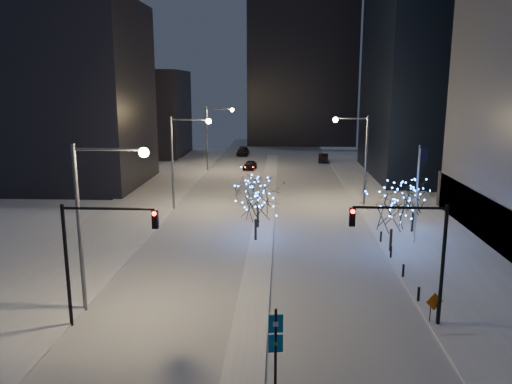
# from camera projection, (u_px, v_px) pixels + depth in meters

# --- Properties ---
(ground) EXTENTS (160.00, 160.00, 0.00)m
(ground) POSITION_uv_depth(u_px,v_px,m) (250.00, 330.00, 27.46)
(ground) COLOR white
(ground) RESTS_ON ground
(road) EXTENTS (20.00, 130.00, 0.02)m
(road) POSITION_uv_depth(u_px,v_px,m) (268.00, 195.00, 61.64)
(road) COLOR #ACB2BB
(road) RESTS_ON ground
(median) EXTENTS (2.00, 80.00, 0.15)m
(median) POSITION_uv_depth(u_px,v_px,m) (266.00, 203.00, 56.75)
(median) COLOR silver
(median) RESTS_ON ground
(east_sidewalk) EXTENTS (10.00, 90.00, 0.15)m
(east_sidewalk) POSITION_uv_depth(u_px,v_px,m) (425.00, 230.00, 46.22)
(east_sidewalk) COLOR silver
(east_sidewalk) RESTS_ON ground
(west_sidewalk) EXTENTS (8.00, 90.00, 0.15)m
(west_sidewalk) POSITION_uv_depth(u_px,v_px,m) (117.00, 226.00, 47.68)
(west_sidewalk) COLOR silver
(west_sidewalk) RESTS_ON ground
(filler_west_near) EXTENTS (22.00, 18.00, 24.00)m
(filler_west_near) POSITION_uv_depth(u_px,v_px,m) (56.00, 95.00, 65.43)
(filler_west_near) COLOR black
(filler_west_near) RESTS_ON ground
(filler_west_far) EXTENTS (18.00, 16.00, 16.00)m
(filler_west_far) POSITION_uv_depth(u_px,v_px,m) (138.00, 113.00, 95.47)
(filler_west_far) COLOR black
(filler_west_far) RESTS_ON ground
(horizon_block) EXTENTS (24.00, 14.00, 42.00)m
(horizon_block) POSITION_uv_depth(u_px,v_px,m) (302.00, 50.00, 112.63)
(horizon_block) COLOR black
(horizon_block) RESTS_ON ground
(street_lamp_w_near) EXTENTS (4.40, 0.56, 10.00)m
(street_lamp_w_near) POSITION_uv_depth(u_px,v_px,m) (96.00, 205.00, 28.51)
(street_lamp_w_near) COLOR #595E66
(street_lamp_w_near) RESTS_ON ground
(street_lamp_w_mid) EXTENTS (4.40, 0.56, 10.00)m
(street_lamp_w_mid) POSITION_uv_depth(u_px,v_px,m) (182.00, 150.00, 52.93)
(street_lamp_w_mid) COLOR #595E66
(street_lamp_w_mid) RESTS_ON ground
(street_lamp_w_far) EXTENTS (4.40, 0.56, 10.00)m
(street_lamp_w_far) POSITION_uv_depth(u_px,v_px,m) (213.00, 130.00, 77.34)
(street_lamp_w_far) COLOR #595E66
(street_lamp_w_far) RESTS_ON ground
(street_lamp_east) EXTENTS (3.90, 0.56, 10.00)m
(street_lamp_east) POSITION_uv_depth(u_px,v_px,m) (358.00, 148.00, 54.91)
(street_lamp_east) COLOR #595E66
(street_lamp_east) RESTS_ON ground
(traffic_signal_west) EXTENTS (5.26, 0.43, 7.00)m
(traffic_signal_west) POSITION_uv_depth(u_px,v_px,m) (93.00, 245.00, 26.89)
(traffic_signal_west) COLOR black
(traffic_signal_west) RESTS_ON ground
(traffic_signal_east) EXTENTS (5.26, 0.43, 7.00)m
(traffic_signal_east) POSITION_uv_depth(u_px,v_px,m) (415.00, 244.00, 26.99)
(traffic_signal_east) COLOR black
(traffic_signal_east) RESTS_ON ground
(flagpoles) EXTENTS (1.35, 2.60, 8.00)m
(flagpoles) POSITION_uv_depth(u_px,v_px,m) (418.00, 186.00, 42.64)
(flagpoles) COLOR silver
(flagpoles) RESTS_ON east_sidewalk
(bollards) EXTENTS (0.16, 12.16, 0.90)m
(bollards) POSITION_uv_depth(u_px,v_px,m) (397.00, 261.00, 36.59)
(bollards) COLOR black
(bollards) RESTS_ON east_sidewalk
(car_near) EXTENTS (2.30, 4.44, 1.44)m
(car_near) POSITION_uv_depth(u_px,v_px,m) (250.00, 165.00, 79.89)
(car_near) COLOR black
(car_near) RESTS_ON ground
(car_mid) EXTENTS (1.97, 4.80, 1.55)m
(car_mid) POSITION_uv_depth(u_px,v_px,m) (323.00, 158.00, 87.84)
(car_mid) COLOR black
(car_mid) RESTS_ON ground
(car_far) EXTENTS (2.23, 5.32, 1.53)m
(car_far) POSITION_uv_depth(u_px,v_px,m) (243.00, 151.00, 96.35)
(car_far) COLOR black
(car_far) RESTS_ON ground
(holiday_tree_median_near) EXTENTS (4.80, 4.80, 5.15)m
(holiday_tree_median_near) POSITION_uv_depth(u_px,v_px,m) (256.00, 202.00, 42.38)
(holiday_tree_median_near) COLOR black
(holiday_tree_median_near) RESTS_ON median
(holiday_tree_median_far) EXTENTS (4.62, 4.62, 5.40)m
(holiday_tree_median_far) POSITION_uv_depth(u_px,v_px,m) (258.00, 191.00, 46.20)
(holiday_tree_median_far) COLOR black
(holiday_tree_median_far) RESTS_ON median
(holiday_tree_plaza_near) EXTENTS (6.26, 6.26, 5.78)m
(holiday_tree_plaza_near) POSITION_uv_depth(u_px,v_px,m) (393.00, 207.00, 39.43)
(holiday_tree_plaza_near) COLOR black
(holiday_tree_plaza_near) RESTS_ON east_sidewalk
(holiday_tree_plaza_far) EXTENTS (4.49, 4.49, 4.75)m
(holiday_tree_plaza_far) POSITION_uv_depth(u_px,v_px,m) (414.00, 198.00, 44.89)
(holiday_tree_plaza_far) COLOR black
(holiday_tree_plaza_far) RESTS_ON east_sidewalk
(wayfinding_sign) EXTENTS (0.65, 0.17, 3.67)m
(wayfinding_sign) POSITION_uv_depth(u_px,v_px,m) (276.00, 339.00, 21.97)
(wayfinding_sign) COLOR black
(wayfinding_sign) RESTS_ON ground
(construction_sign) EXTENTS (1.02, 0.31, 1.72)m
(construction_sign) POSITION_uv_depth(u_px,v_px,m) (434.00, 304.00, 27.92)
(construction_sign) COLOR black
(construction_sign) RESTS_ON east_sidewalk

